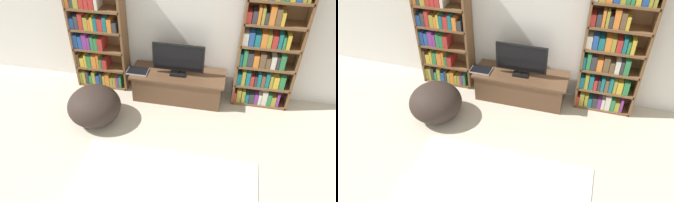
% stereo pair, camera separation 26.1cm
% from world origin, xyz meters
% --- Properties ---
extents(wall_back, '(8.80, 0.06, 2.60)m').
position_xyz_m(wall_back, '(0.00, 4.23, 1.30)').
color(wall_back, silver).
rests_on(wall_back, ground_plane).
extents(bookshelf_left, '(0.87, 0.30, 2.04)m').
position_xyz_m(bookshelf_left, '(-1.40, 4.05, 1.02)').
color(bookshelf_left, brown).
rests_on(bookshelf_left, ground_plane).
extents(bookshelf_right, '(0.87, 0.30, 2.04)m').
position_xyz_m(bookshelf_right, '(1.22, 4.05, 1.01)').
color(bookshelf_right, brown).
rests_on(bookshelf_right, ground_plane).
extents(tv_stand, '(1.48, 0.55, 0.46)m').
position_xyz_m(tv_stand, '(-0.06, 3.90, 0.23)').
color(tv_stand, brown).
rests_on(tv_stand, ground_plane).
extents(television, '(0.79, 0.16, 0.53)m').
position_xyz_m(television, '(-0.06, 3.88, 0.74)').
color(television, black).
rests_on(television, tv_stand).
extents(laptop, '(0.33, 0.22, 0.03)m').
position_xyz_m(laptop, '(-0.69, 3.82, 0.48)').
color(laptop, '#B7B7BC').
rests_on(laptop, tv_stand).
extents(area_rug, '(2.27, 1.54, 0.02)m').
position_xyz_m(area_rug, '(0.09, 1.91, 0.01)').
color(area_rug, white).
rests_on(area_rug, ground_plane).
extents(beanbag_ottoman, '(0.78, 0.78, 0.55)m').
position_xyz_m(beanbag_ottoman, '(-1.16, 3.10, 0.28)').
color(beanbag_ottoman, '#2D231E').
rests_on(beanbag_ottoman, ground_plane).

